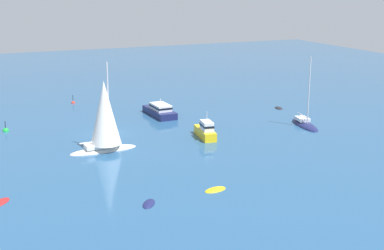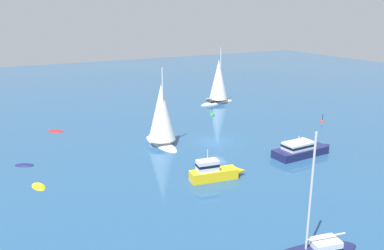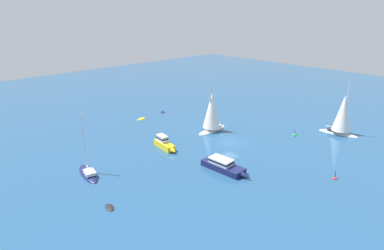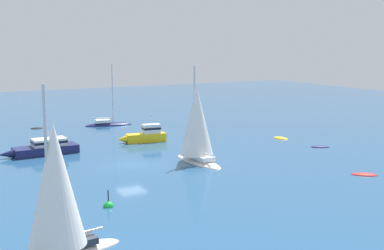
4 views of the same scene
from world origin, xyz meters
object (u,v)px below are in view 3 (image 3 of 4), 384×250
at_px(cabin_cruiser, 224,166).
at_px(dinghy_1, 213,107).
at_px(dinghy, 141,119).
at_px(dinghy_2, 163,112).
at_px(ketch_1, 89,173).
at_px(launch, 165,144).
at_px(ketch, 212,113).
at_px(channel_buoy, 335,179).
at_px(mooring_buoy, 294,136).
at_px(rib, 110,208).
at_px(sloop, 342,116).

xyz_separation_m(cabin_cruiser, dinghy_1, (-21.43, -22.02, -0.68)).
xyz_separation_m(dinghy, dinghy_2, (-6.01, -0.56, 0.00)).
xyz_separation_m(cabin_cruiser, dinghy, (-4.81, -26.33, -0.68)).
distance_m(ketch_1, launch, 13.14).
relative_size(ketch, dinghy_1, 4.06).
bearing_deg(cabin_cruiser, channel_buoy, 33.80).
bearing_deg(cabin_cruiser, ketch, 136.87).
height_order(cabin_cruiser, dinghy_1, cabin_cruiser).
distance_m(ketch, mooring_buoy, 15.10).
bearing_deg(rib, launch, 132.56).
bearing_deg(launch, mooring_buoy, 68.41).
relative_size(dinghy, ketch_1, 0.25).
bearing_deg(sloop, dinghy_2, -164.67).
bearing_deg(dinghy_2, cabin_cruiser, -170.73).
relative_size(channel_buoy, mooring_buoy, 0.93).
xyz_separation_m(rib, mooring_buoy, (-35.25, 2.74, 0.01)).
bearing_deg(dinghy_2, ketch, -151.01).
distance_m(ketch, dinghy, 15.76).
relative_size(dinghy_1, channel_buoy, 1.64).
height_order(ketch, ketch_1, ketch).
relative_size(ketch, mooring_buoy, 6.20).
bearing_deg(rib, sloop, 91.96).
bearing_deg(dinghy, channel_buoy, 83.51).
bearing_deg(rib, mooring_buoy, 98.09).
xyz_separation_m(ketch, mooring_buoy, (-8.68, 11.90, -3.34)).
bearing_deg(mooring_buoy, rib, -4.45).
bearing_deg(ketch, dinghy_2, -95.41).
bearing_deg(channel_buoy, ketch, -93.77).
bearing_deg(rib, ketch, 121.56).
height_order(cabin_cruiser, channel_buoy, cabin_cruiser).
bearing_deg(launch, rib, -51.64).
relative_size(dinghy, channel_buoy, 1.56).
distance_m(launch, sloop, 31.55).
height_order(ketch_1, rib, ketch_1).
height_order(dinghy_1, mooring_buoy, mooring_buoy).
distance_m(dinghy, sloop, 37.80).
bearing_deg(channel_buoy, sloop, -158.16).
bearing_deg(sloop, mooring_buoy, -136.82).
height_order(ketch, sloop, sloop).
distance_m(sloop, mooring_buoy, 9.04).
bearing_deg(dinghy_1, cabin_cruiser, 176.80).
bearing_deg(cabin_cruiser, dinghy_1, 133.35).
distance_m(ketch, cabin_cruiser, 15.94).
bearing_deg(dinghy_1, mooring_buoy, -145.47).
xyz_separation_m(cabin_cruiser, channel_buoy, (-8.68, 11.85, -0.65)).
distance_m(ketch, dinghy_2, 15.35).
relative_size(ketch, channel_buoy, 6.67).
xyz_separation_m(cabin_cruiser, launch, (1.11, -11.55, 0.10)).
height_order(rib, channel_buoy, channel_buoy).
bearing_deg(rib, dinghy_2, 144.17).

